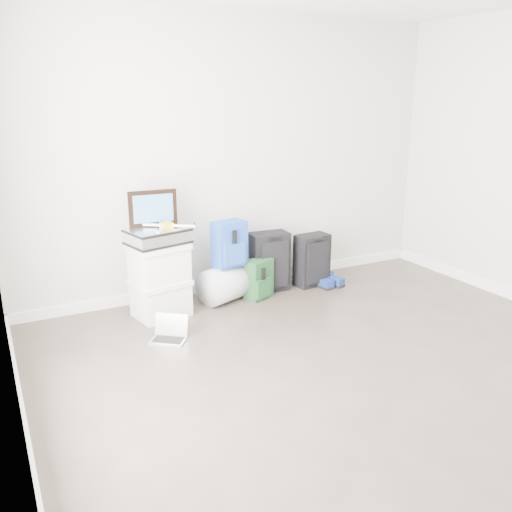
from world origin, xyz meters
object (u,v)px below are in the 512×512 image
briefcase (158,236)px  carry_on (312,260)px  large_suitcase (269,262)px  laptop (170,334)px  duffel_bag (229,282)px  boxes_stack (160,280)px

briefcase → carry_on: 1.74m
carry_on → large_suitcase: bearing=165.4°
carry_on → laptop: size_ratio=1.59×
carry_on → duffel_bag: bearing=173.8°
large_suitcase → briefcase: bearing=-169.3°
laptop → briefcase: bearing=116.7°
duffel_bag → laptop: bearing=-163.5°
carry_on → briefcase: bearing=177.3°
boxes_stack → laptop: size_ratio=1.97×
boxes_stack → laptop: bearing=-111.8°
boxes_stack → laptop: boxes_stack is taller
briefcase → laptop: (-0.10, -0.52, -0.70)m
boxes_stack → large_suitcase: boxes_stack is taller
boxes_stack → duffel_bag: (0.72, 0.08, -0.16)m
boxes_stack → large_suitcase: bearing=-4.3°
briefcase → duffel_bag: bearing=-6.2°
boxes_stack → briefcase: bearing=168.9°
carry_on → boxes_stack: bearing=177.3°
laptop → duffel_bag: bearing=73.9°
boxes_stack → duffel_bag: size_ratio=1.18×
boxes_stack → laptop: (-0.10, -0.52, -0.29)m
briefcase → laptop: 0.88m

